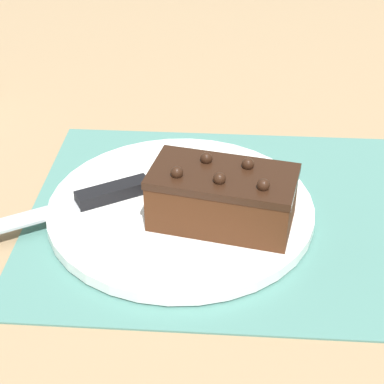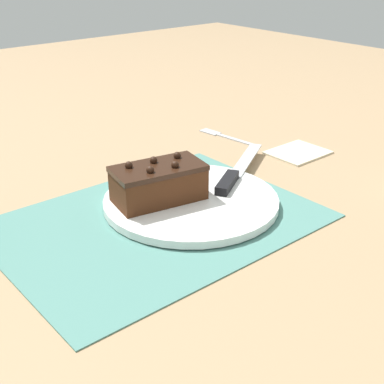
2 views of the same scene
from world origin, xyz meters
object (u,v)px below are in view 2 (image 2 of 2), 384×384
at_px(cake_plate, 191,201).
at_px(chocolate_cake, 159,183).
at_px(dessert_fork, 224,136).
at_px(serving_knife, 235,175).

height_order(cake_plate, chocolate_cake, chocolate_cake).
xyz_separation_m(cake_plate, dessert_fork, (0.27, 0.21, -0.01)).
bearing_deg(serving_knife, dessert_fork, 110.01).
xyz_separation_m(chocolate_cake, serving_knife, (0.15, -0.01, -0.02)).
relative_size(chocolate_cake, dessert_fork, 1.00).
bearing_deg(serving_knife, cake_plate, -114.53).
relative_size(cake_plate, serving_knife, 1.24).
relative_size(cake_plate, dessert_fork, 1.82).
distance_m(chocolate_cake, serving_knife, 0.15).
height_order(chocolate_cake, dessert_fork, chocolate_cake).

